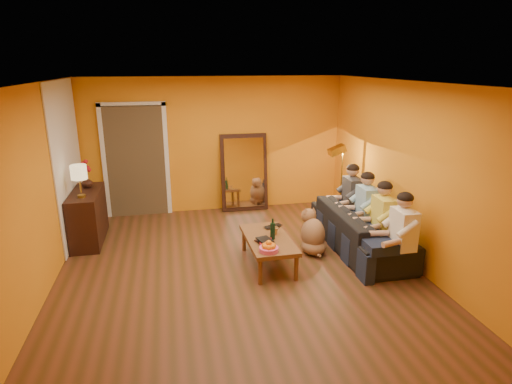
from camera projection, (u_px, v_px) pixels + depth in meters
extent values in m
cube|color=brown|center=(239.00, 270.00, 6.09)|extent=(5.00, 5.50, 0.00)
cube|color=white|center=(237.00, 83.00, 5.34)|extent=(5.00, 5.50, 0.00)
cube|color=orange|center=(215.00, 145.00, 8.29)|extent=(5.00, 0.00, 2.60)
cube|color=orange|center=(37.00, 194.00, 5.23)|extent=(0.00, 5.50, 2.60)
cube|color=orange|center=(408.00, 173.00, 6.20)|extent=(0.00, 5.50, 2.60)
cube|color=white|center=(68.00, 162.00, 6.87)|extent=(0.02, 1.90, 2.58)
cube|color=#3F2D19|center=(136.00, 160.00, 8.15)|extent=(1.06, 0.30, 2.10)
cube|color=white|center=(104.00, 163.00, 7.93)|extent=(0.08, 0.06, 2.20)
cube|color=white|center=(167.00, 160.00, 8.15)|extent=(0.08, 0.06, 2.20)
cube|color=white|center=(131.00, 104.00, 7.72)|extent=(1.22, 0.06, 0.08)
cube|color=black|center=(244.00, 172.00, 8.44)|extent=(0.92, 0.27, 1.51)
cube|color=white|center=(245.00, 173.00, 8.40)|extent=(0.78, 0.21, 1.35)
cube|color=black|center=(88.00, 217.00, 6.99)|extent=(0.44, 1.18, 0.85)
imported|color=black|center=(360.00, 229.00, 6.73)|extent=(2.23, 0.87, 0.65)
cylinder|color=black|center=(273.00, 229.00, 6.07)|extent=(0.07, 0.07, 0.31)
imported|color=#B27F3F|center=(274.00, 231.00, 6.28)|extent=(0.14, 0.14, 0.10)
imported|color=black|center=(275.00, 227.00, 6.52)|extent=(0.34, 0.29, 0.02)
imported|color=black|center=(259.00, 244.00, 5.93)|extent=(0.27, 0.30, 0.02)
imported|color=#A61219|center=(260.00, 242.00, 5.94)|extent=(0.21, 0.27, 0.02)
imported|color=black|center=(259.00, 241.00, 5.91)|extent=(0.24, 0.28, 0.02)
imported|color=black|center=(87.00, 182.00, 7.07)|extent=(0.18, 0.18, 0.19)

